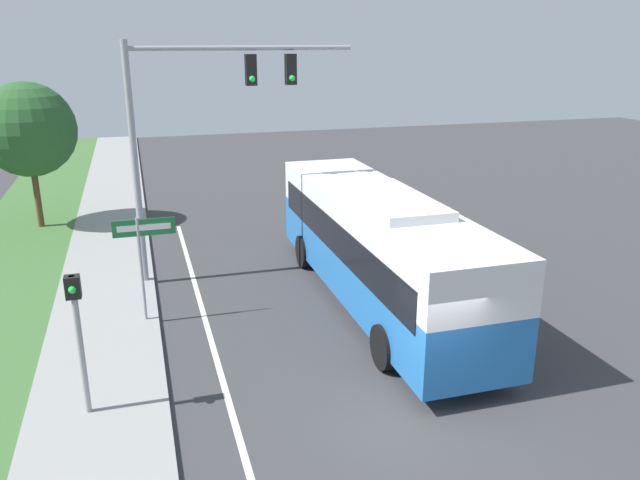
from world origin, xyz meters
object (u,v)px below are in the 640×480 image
Objects in this scene: bus at (378,242)px; street_sign at (143,248)px; pedestrian_signal at (77,323)px; signal_gantry at (199,113)px.

street_sign is at bearing 175.03° from bus.
bus reaches higher than pedestrian_signal.
signal_gantry reaches higher than street_sign.
pedestrian_signal reaches higher than street_sign.
bus is 6.32m from street_sign.
bus is 3.72× the size of pedestrian_signal.
bus is 3.85× the size of street_sign.
signal_gantry reaches higher than bus.
signal_gantry is 2.47× the size of street_sign.
pedestrian_signal is 4.36m from street_sign.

